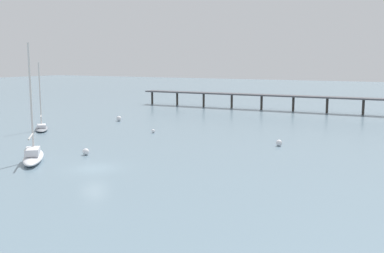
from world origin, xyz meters
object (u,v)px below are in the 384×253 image
object	(u,v)px
pier	(325,95)
mooring_buoy_inner	(86,152)
mooring_buoy_far	(153,131)
sailboat_gray	(41,126)
sailboat_white	(33,154)
mooring_buoy_mid	(119,119)
mooring_buoy_near	(279,143)

from	to	relation	value
pier	mooring_buoy_inner	xyz separation A→B (m)	(-14.58, -54.01, -3.19)
mooring_buoy_far	pier	bearing A→B (deg)	66.37
pier	sailboat_gray	distance (m)	54.25
sailboat_white	mooring_buoy_mid	xyz separation A→B (m)	(-11.33, 29.57, -0.31)
mooring_buoy_far	mooring_buoy_inner	bearing A→B (deg)	-83.79
pier	sailboat_white	distance (m)	61.59
sailboat_gray	mooring_buoy_mid	size ratio (longest dim) A/B	11.41
mooring_buoy_far	mooring_buoy_inner	world-z (taller)	mooring_buoy_inner
sailboat_white	mooring_buoy_inner	world-z (taller)	sailboat_white
mooring_buoy_far	sailboat_gray	bearing A→B (deg)	-160.62
sailboat_white	sailboat_gray	world-z (taller)	sailboat_white
pier	sailboat_gray	size ratio (longest dim) A/B	6.23
sailboat_gray	mooring_buoy_near	size ratio (longest dim) A/B	12.95
sailboat_white	mooring_buoy_near	size ratio (longest dim) A/B	15.65
pier	mooring_buoy_far	world-z (taller)	pier
mooring_buoy_mid	mooring_buoy_inner	size ratio (longest dim) A/B	1.18
sailboat_gray	mooring_buoy_near	distance (m)	35.80
pier	mooring_buoy_far	size ratio (longest dim) A/B	117.09
mooring_buoy_far	mooring_buoy_near	world-z (taller)	mooring_buoy_near
mooring_buoy_far	mooring_buoy_inner	distance (m)	16.66
sailboat_white	mooring_buoy_mid	world-z (taller)	sailboat_white
pier	mooring_buoy_near	distance (m)	38.86
sailboat_white	mooring_buoy_mid	size ratio (longest dim) A/B	13.79
sailboat_gray	mooring_buoy_near	xyz separation A→B (m)	(35.51, 4.56, -0.21)
sailboat_white	mooring_buoy_far	distance (m)	21.63
mooring_buoy_far	mooring_buoy_mid	size ratio (longest dim) A/B	0.61
sailboat_gray	mooring_buoy_inner	world-z (taller)	sailboat_gray
mooring_buoy_mid	mooring_buoy_inner	world-z (taller)	mooring_buoy_mid
sailboat_gray	mooring_buoy_inner	xyz separation A→B (m)	(18.12, -10.82, -0.23)
sailboat_gray	mooring_buoy_far	distance (m)	17.30
pier	mooring_buoy_near	bearing A→B (deg)	-85.84
sailboat_gray	pier	bearing A→B (deg)	52.87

